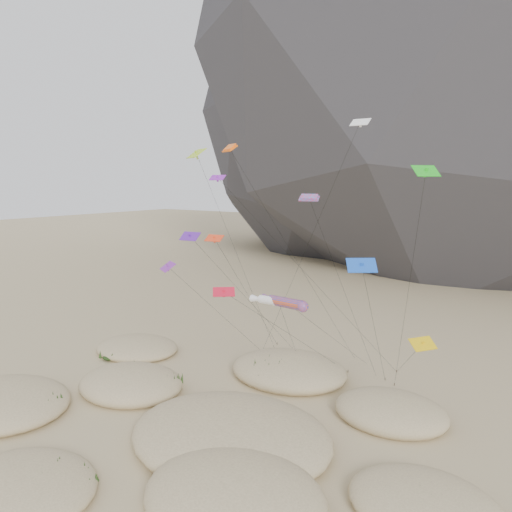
# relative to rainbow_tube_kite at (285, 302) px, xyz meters

# --- Properties ---
(ground) EXTENTS (500.00, 500.00, 0.00)m
(ground) POSITION_rel_rainbow_tube_kite_xyz_m (-3.52, -10.19, -10.74)
(ground) COLOR #CCB789
(ground) RESTS_ON ground
(dunes) EXTENTS (50.82, 39.85, 3.73)m
(dunes) POSITION_rel_rainbow_tube_kite_xyz_m (-5.04, -6.83, -10.04)
(dunes) COLOR #CCB789
(dunes) RESTS_ON ground
(dune_grass) EXTENTS (43.43, 27.76, 1.49)m
(dune_grass) POSITION_rel_rainbow_tube_kite_xyz_m (-3.64, -6.05, -9.88)
(dune_grass) COLOR black
(dune_grass) RESTS_ON ground
(kite_stakes) EXTENTS (17.90, 4.59, 0.30)m
(kite_stakes) POSITION_rel_rainbow_tube_kite_xyz_m (-1.96, 13.27, -10.59)
(kite_stakes) COLOR #3F2D1E
(kite_stakes) RESTS_ON ground
(rainbow_tube_kite) EXTENTS (6.78, 18.07, 11.55)m
(rainbow_tube_kite) POSITION_rel_rainbow_tube_kite_xyz_m (0.00, 0.00, 0.00)
(rainbow_tube_kite) COLOR #FF581A
(rainbow_tube_kite) RESTS_ON ground
(white_tube_kite) EXTENTS (7.32, 13.04, 11.22)m
(white_tube_kite) POSITION_rel_rainbow_tube_kite_xyz_m (-1.22, 0.49, -0.20)
(white_tube_kite) COLOR white
(white_tube_kite) RESTS_ON ground
(orange_parafoil) EXTENTS (10.24, 14.67, 25.90)m
(orange_parafoil) POSITION_rel_rainbow_tube_kite_xyz_m (-8.92, 3.75, 14.31)
(orange_parafoil) COLOR #FF620D
(orange_parafoil) RESTS_ON ground
(multi_parafoil) EXTENTS (4.96, 10.15, 20.80)m
(multi_parafoil) POSITION_rel_rainbow_tube_kite_xyz_m (0.45, 3.93, 9.34)
(multi_parafoil) COLOR #FF1A40
(multi_parafoil) RESTS_ON ground
(delta_kites) EXTENTS (30.16, 22.40, 27.90)m
(delta_kites) POSITION_rel_rainbow_tube_kite_xyz_m (-2.21, 0.89, 6.40)
(delta_kites) COLOR #ACDA17
(delta_kites) RESTS_ON ground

